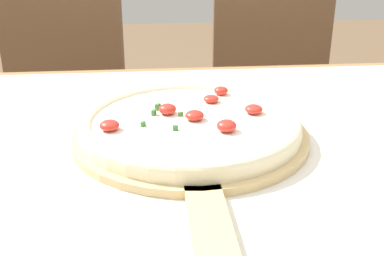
# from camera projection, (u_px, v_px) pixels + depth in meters

# --- Properties ---
(dining_table) EXTENTS (1.19, 0.99, 0.75)m
(dining_table) POSITION_uv_depth(u_px,v_px,m) (213.00, 231.00, 0.71)
(dining_table) COLOR olive
(dining_table) RESTS_ON ground_plane
(towel_cloth) EXTENTS (1.11, 0.91, 0.00)m
(towel_cloth) POSITION_uv_depth(u_px,v_px,m) (214.00, 164.00, 0.67)
(towel_cloth) COLOR silver
(towel_cloth) RESTS_ON dining_table
(pizza_peel) EXTENTS (0.36, 0.60, 0.01)m
(pizza_peel) POSITION_uv_depth(u_px,v_px,m) (192.00, 142.00, 0.71)
(pizza_peel) COLOR tan
(pizza_peel) RESTS_ON towel_cloth
(pizza) EXTENTS (0.34, 0.34, 0.04)m
(pizza) POSITION_uv_depth(u_px,v_px,m) (190.00, 123.00, 0.73)
(pizza) COLOR beige
(pizza) RESTS_ON pizza_peel
(chair_left) EXTENTS (0.44, 0.44, 0.88)m
(chair_left) POSITION_uv_depth(u_px,v_px,m) (61.00, 116.00, 1.49)
(chair_left) COLOR brown
(chair_left) RESTS_ON ground_plane
(chair_right) EXTENTS (0.41, 0.41, 0.88)m
(chair_right) POSITION_uv_depth(u_px,v_px,m) (273.00, 109.00, 1.55)
(chair_right) COLOR brown
(chair_right) RESTS_ON ground_plane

